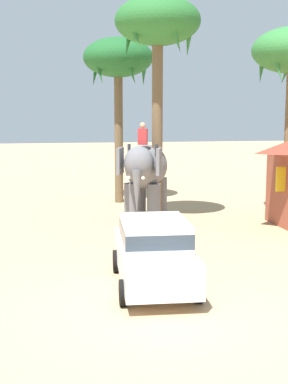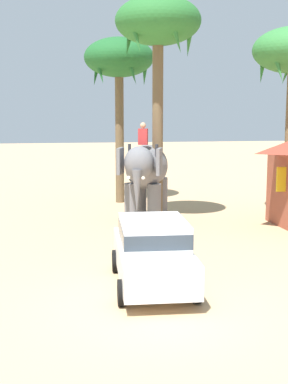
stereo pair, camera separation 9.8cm
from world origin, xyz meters
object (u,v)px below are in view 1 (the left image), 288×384
at_px(car_sedan_foreground, 154,250).
at_px(elephant_with_mahout, 145,171).
at_px(palm_tree_near_hut, 158,28).
at_px(palm_tree_left_of_road, 118,62).

bearing_deg(car_sedan_foreground, elephant_with_mahout, 81.78).
xyz_separation_m(car_sedan_foreground, palm_tree_near_hut, (1.55, 7.54, 6.41)).
bearing_deg(car_sedan_foreground, palm_tree_near_hut, 78.42).
height_order(car_sedan_foreground, elephant_with_mahout, elephant_with_mahout).
xyz_separation_m(elephant_with_mahout, palm_tree_left_of_road, (-0.47, 4.59, 4.52)).
bearing_deg(palm_tree_left_of_road, palm_tree_near_hut, -79.16).
xyz_separation_m(palm_tree_near_hut, palm_tree_left_of_road, (-0.91, 4.74, -0.83)).
xyz_separation_m(car_sedan_foreground, elephant_with_mahout, (1.11, 7.69, 1.06)).
bearing_deg(palm_tree_near_hut, car_sedan_foreground, -101.58).
distance_m(palm_tree_near_hut, palm_tree_left_of_road, 4.89).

